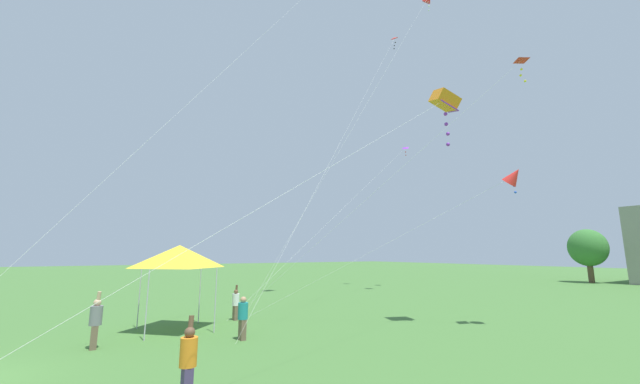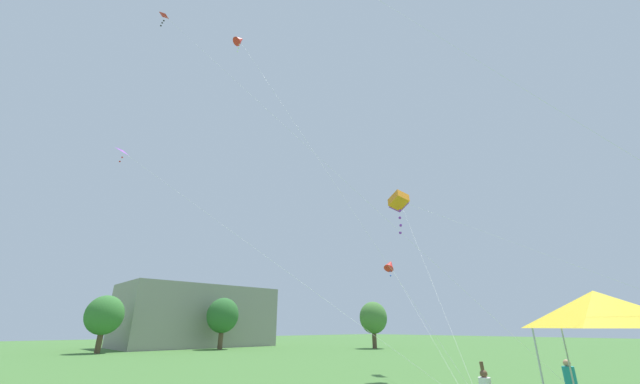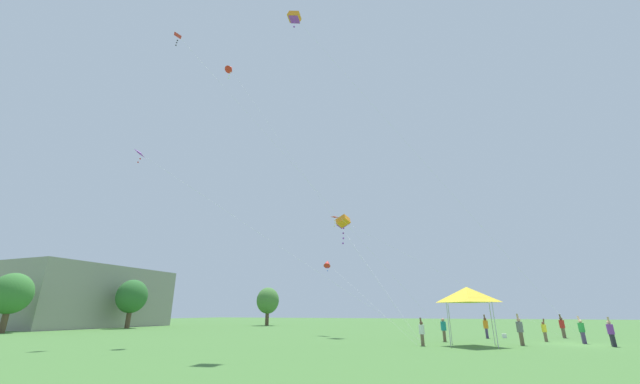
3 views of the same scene
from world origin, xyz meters
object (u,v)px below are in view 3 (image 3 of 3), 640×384
object	(u,v)px
person_teal_shirt	(444,329)
kite_purple_delta_2	(144,156)
festival_tent	(467,295)
person_grey_shirt	(520,330)
person_red_shirt	(562,326)
person_purple_shirt	(611,332)
person_orange_shirt	(486,327)
cooler_box	(504,336)
person_yellow_shirt	(544,330)
kite_red_diamond_6	(230,69)
person_white_shirt	(422,332)
kite_red_delta_0	(335,218)
kite_orange_box_3	(295,18)
kite_red_delta_4	(182,40)
kite_orange_box_1	(343,222)
kite_red_diamond_5	(327,263)
person_green_shirt	(582,330)

from	to	relation	value
person_teal_shirt	kite_purple_delta_2	size ratio (longest dim) A/B	0.08
festival_tent	person_grey_shirt	size ratio (longest dim) A/B	1.87
person_red_shirt	person_purple_shirt	distance (m)	8.73
person_orange_shirt	kite_purple_delta_2	size ratio (longest dim) A/B	0.09
cooler_box	person_yellow_shirt	xyz separation A→B (m)	(-3.58, -2.61, 0.65)
festival_tent	kite_red_diamond_6	xyz separation A→B (m)	(-1.60, 20.82, 23.66)
person_orange_shirt	kite_red_diamond_6	size ratio (longest dim) A/B	0.07
person_purple_shirt	person_yellow_shirt	bearing A→B (deg)	178.66
person_white_shirt	kite_red_delta_0	size ratio (longest dim) A/B	0.14
person_teal_shirt	person_yellow_shirt	world-z (taller)	person_teal_shirt
kite_red_delta_0	kite_orange_box_3	size ratio (longest dim) A/B	0.46
festival_tent	kite_red_delta_4	size ratio (longest dim) A/B	0.14
kite_purple_delta_2	person_white_shirt	bearing A→B (deg)	-70.82
cooler_box	kite_orange_box_3	world-z (taller)	kite_orange_box_3
person_grey_shirt	person_yellow_shirt	distance (m)	4.85
kite_red_delta_0	kite_orange_box_1	world-z (taller)	kite_red_delta_0
person_red_shirt	kite_red_diamond_5	world-z (taller)	kite_red_diamond_5
person_yellow_shirt	kite_orange_box_1	bearing A→B (deg)	178.18
person_grey_shirt	person_white_shirt	bearing A→B (deg)	73.49
person_orange_shirt	kite_orange_box_1	world-z (taller)	kite_orange_box_1
person_green_shirt	kite_orange_box_1	bearing A→B (deg)	32.34
person_green_shirt	kite_orange_box_3	world-z (taller)	kite_orange_box_3
person_grey_shirt	person_orange_shirt	xyz separation A→B (m)	(6.83, 1.85, -0.04)
person_white_shirt	kite_red_delta_0	world-z (taller)	kite_red_delta_0
person_grey_shirt	person_purple_shirt	bearing A→B (deg)	-121.00
kite_red_delta_4	kite_red_diamond_5	world-z (taller)	kite_red_delta_4
festival_tent	kite_red_delta_0	distance (m)	18.57
person_white_shirt	kite_orange_box_3	xyz separation A→B (m)	(-4.25, 8.29, 26.33)
person_red_shirt	kite_orange_box_3	xyz separation A→B (m)	(-16.71, 19.21, 26.23)
kite_red_delta_0	kite_orange_box_1	size ratio (longest dim) A/B	0.65
person_red_shirt	kite_red_diamond_5	distance (m)	22.35
kite_orange_box_1	kite_orange_box_3	xyz separation A→B (m)	(-12.17, 0.38, 16.02)
kite_purple_delta_2	kite_red_diamond_6	bearing A→B (deg)	-23.02
kite_purple_delta_2	kite_red_diamond_6	xyz separation A→B (m)	(6.51, -2.77, 12.58)
person_yellow_shirt	person_white_shirt	distance (m)	11.18
person_yellow_shirt	kite_orange_box_3	size ratio (longest dim) A/B	0.06
cooler_box	kite_purple_delta_2	xyz separation A→B (m)	(-17.84, 26.34, 14.24)
kite_purple_delta_2	person_purple_shirt	bearing A→B (deg)	-71.39
kite_orange_box_1	person_red_shirt	bearing A→B (deg)	-76.46
person_orange_shirt	kite_orange_box_3	world-z (taller)	kite_orange_box_3
person_yellow_shirt	kite_red_diamond_5	world-z (taller)	kite_red_diamond_5
person_orange_shirt	person_purple_shirt	distance (m)	9.43
person_green_shirt	kite_purple_delta_2	distance (m)	36.37
kite_red_delta_0	kite_orange_box_1	distance (m)	3.60
person_orange_shirt	cooler_box	bearing A→B (deg)	117.36
person_yellow_shirt	kite_red_diamond_6	world-z (taller)	kite_red_diamond_6
person_teal_shirt	kite_purple_delta_2	bearing A→B (deg)	-140.92
person_red_shirt	person_teal_shirt	bearing A→B (deg)	21.59
kite_orange_box_1	festival_tent	bearing A→B (deg)	-121.76
person_red_shirt	kite_red_delta_0	size ratio (longest dim) A/B	0.16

